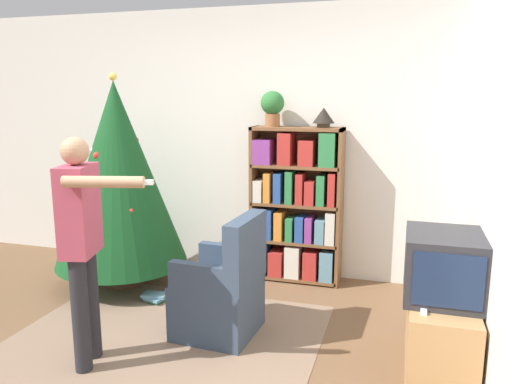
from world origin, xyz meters
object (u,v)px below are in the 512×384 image
bookshelf (297,207)px  armchair (223,293)px  standing_person (82,235)px  potted_plant (272,106)px  television (445,266)px  table_lamp (324,116)px  christmas_tree (118,175)px

bookshelf → armchair: bookshelf is taller
armchair → standing_person: size_ratio=0.61×
bookshelf → armchair: bearing=-102.8°
potted_plant → television: bearing=-42.6°
television → bookshelf: bearing=132.3°
armchair → table_lamp: table_lamp is taller
table_lamp → television: bearing=-53.7°
bookshelf → television: bearing=-47.7°
bookshelf → christmas_tree: christmas_tree is taller
potted_plant → table_lamp: 0.49m
television → standing_person: (-2.22, -0.56, 0.17)m
bookshelf → table_lamp: size_ratio=7.39×
bookshelf → standing_person: (-0.99, -1.92, 0.17)m
bookshelf → television: size_ratio=2.70×
christmas_tree → table_lamp: bearing=18.4°
standing_person → television: bearing=90.0°
christmas_tree → standing_person: 1.45m
television → potted_plant: bearing=137.4°
potted_plant → bookshelf: bearing=-2.0°
standing_person → potted_plant: bearing=144.8°
armchair → potted_plant: size_ratio=2.80×
bookshelf → potted_plant: size_ratio=4.49×
television → potted_plant: (-1.48, 1.37, 0.94)m
table_lamp → bookshelf: bearing=-177.9°
television → christmas_tree: christmas_tree is taller
table_lamp → christmas_tree: bearing=-161.6°
standing_person → potted_plant: potted_plant is taller
christmas_tree → standing_person: size_ratio=1.29×
bookshelf → armchair: 1.35m
television → table_lamp: size_ratio=2.74×
bookshelf → table_lamp: (0.23, 0.01, 0.86)m
television → armchair: television is taller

